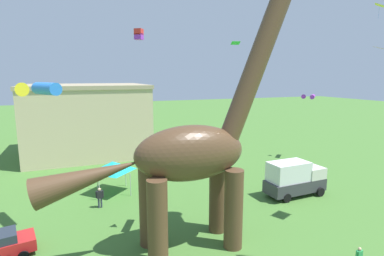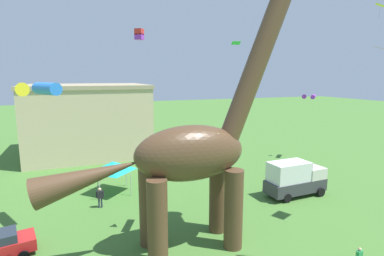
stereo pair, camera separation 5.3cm
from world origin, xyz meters
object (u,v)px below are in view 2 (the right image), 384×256
object	(u,v)px
festival_canopy_tent	(113,166)
kite_high_right	(380,5)
dinosaur_sculpture	(189,153)
kite_near_high	(41,89)
parked_box_truck	(295,178)
kite_drifting	(384,49)
kite_mid_right	(311,97)
kite_mid_left	(139,34)
kite_trailing	(236,43)
person_strolling_adult	(359,255)
person_vendor_side	(100,196)
kite_far_right	(161,146)

from	to	relation	value
festival_canopy_tent	kite_high_right	world-z (taller)	kite_high_right
dinosaur_sculpture	kite_near_high	size ratio (longest dim) A/B	5.61
dinosaur_sculpture	festival_canopy_tent	size ratio (longest dim) A/B	5.35
parked_box_truck	kite_drifting	world-z (taller)	kite_drifting
kite_mid_right	kite_mid_left	bearing A→B (deg)	-178.61
kite_near_high	festival_canopy_tent	bearing A→B (deg)	47.95
festival_canopy_tent	kite_high_right	xyz separation A→B (m)	(22.08, -7.94, 14.19)
kite_near_high	kite_trailing	bearing A→B (deg)	30.72
kite_near_high	parked_box_truck	bearing A→B (deg)	-3.42
person_strolling_adult	person_vendor_side	size ratio (longest dim) A/B	0.71
kite_mid_left	kite_high_right	xyz separation A→B (m)	(18.77, -10.52, 2.01)
kite_far_right	kite_high_right	xyz separation A→B (m)	(19.75, 0.56, 10.62)
dinosaur_sculpture	kite_high_right	world-z (taller)	kite_high_right
kite_near_high	kite_high_right	bearing A→B (deg)	-5.29
festival_canopy_tent	kite_trailing	world-z (taller)	kite_trailing
kite_mid_right	kite_far_right	bearing A→B (deg)	-153.32
dinosaur_sculpture	festival_canopy_tent	bearing A→B (deg)	126.11
person_vendor_side	kite_high_right	distance (m)	28.72
kite_far_right	person_strolling_adult	bearing A→B (deg)	-40.94
dinosaur_sculpture	festival_canopy_tent	xyz separation A→B (m)	(-3.40, 10.94, -3.55)
parked_box_truck	kite_mid_right	distance (m)	15.59
kite_drifting	person_strolling_adult	bearing A→B (deg)	-144.38
person_vendor_side	kite_mid_left	bearing A→B (deg)	-158.30
kite_mid_left	kite_drifting	world-z (taller)	kite_mid_left
kite_drifting	kite_high_right	distance (m)	8.68
parked_box_truck	person_vendor_side	distance (m)	17.02
person_vendor_side	kite_mid_left	xyz separation A→B (m)	(4.76, 5.54, 13.69)
parked_box_truck	festival_canopy_tent	xyz separation A→B (m)	(-15.16, 6.64, 0.90)
kite_far_right	kite_drifting	bearing A→B (deg)	-17.68
kite_high_right	kite_near_high	size ratio (longest dim) A/B	0.42
festival_canopy_tent	kite_trailing	size ratio (longest dim) A/B	2.51
kite_far_right	kite_high_right	bearing A→B (deg)	1.61
kite_trailing	kite_drifting	bearing A→B (deg)	-90.69
person_strolling_adult	kite_mid_right	distance (m)	25.15
kite_trailing	person_vendor_side	bearing A→B (deg)	-150.28
kite_trailing	parked_box_truck	bearing A→B (deg)	-96.14
kite_mid_left	festival_canopy_tent	bearing A→B (deg)	-142.05
festival_canopy_tent	kite_mid_right	world-z (taller)	kite_mid_right
kite_mid_left	kite_far_right	world-z (taller)	kite_mid_left
kite_mid_right	parked_box_truck	bearing A→B (deg)	-136.49
person_strolling_adult	kite_mid_left	distance (m)	25.05
kite_mid_right	person_vendor_side	bearing A→B (deg)	-167.26
person_vendor_side	kite_drifting	bearing A→B (deg)	123.04
kite_mid_right	kite_near_high	distance (m)	31.58
dinosaur_sculpture	kite_mid_left	bearing A→B (deg)	109.23
kite_near_high	kite_mid_left	bearing A→B (deg)	44.31
kite_drifting	kite_trailing	bearing A→B (deg)	89.31
person_strolling_adult	kite_mid_left	xyz separation A→B (m)	(-8.23, 19.08, 13.99)
kite_near_high	kite_drifting	bearing A→B (deg)	-19.49
parked_box_truck	kite_high_right	xyz separation A→B (m)	(6.92, -1.30, 15.08)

